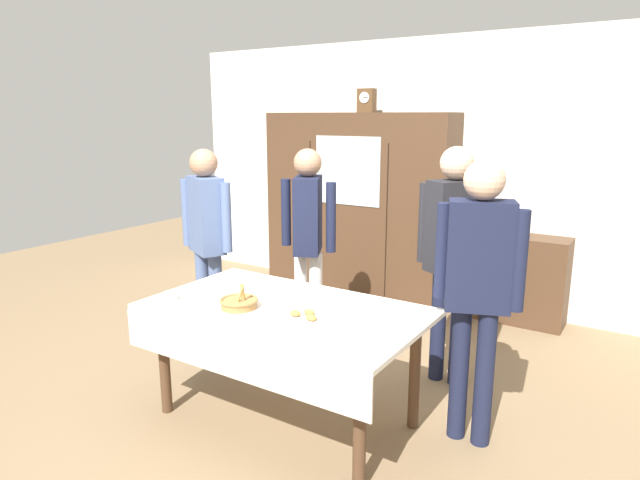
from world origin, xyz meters
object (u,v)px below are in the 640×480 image
(wall_cabinet, at_px, (357,205))
(tea_cup_front_edge, at_px, (170,297))
(person_by_cabinet, at_px, (453,242))
(mantel_clock, at_px, (367,100))
(spoon_near_left, at_px, (281,286))
(person_behind_table_left, at_px, (207,229))
(person_near_right_end, at_px, (308,229))
(person_beside_shelf, at_px, (478,276))
(bread_basket, at_px, (239,302))
(bookshelf_low, at_px, (514,278))
(tea_cup_back_edge, at_px, (357,302))
(spoon_mid_left, at_px, (266,295))
(dining_table, at_px, (282,324))
(pastry_plate, at_px, (304,318))
(spoon_far_right, at_px, (211,288))
(book_stack, at_px, (517,230))
(tea_cup_mid_left, at_px, (338,337))

(wall_cabinet, relative_size, tea_cup_front_edge, 16.11)
(tea_cup_front_edge, height_order, person_by_cabinet, person_by_cabinet)
(mantel_clock, height_order, spoon_near_left, mantel_clock)
(mantel_clock, bearing_deg, person_behind_table_left, -102.06)
(person_by_cabinet, distance_m, person_near_right_end, 1.21)
(mantel_clock, xyz_separation_m, person_beside_shelf, (1.88, -2.15, -1.04))
(bread_basket, bearing_deg, person_near_right_end, 103.82)
(mantel_clock, height_order, bookshelf_low, mantel_clock)
(spoon_near_left, relative_size, person_behind_table_left, 0.07)
(tea_cup_back_edge, distance_m, spoon_near_left, 0.65)
(bookshelf_low, relative_size, person_near_right_end, 0.57)
(wall_cabinet, distance_m, spoon_mid_left, 2.55)
(dining_table, relative_size, pastry_plate, 6.20)
(spoon_near_left, height_order, person_near_right_end, person_near_right_end)
(bookshelf_low, bearing_deg, person_by_cabinet, -93.41)
(dining_table, distance_m, mantel_clock, 3.06)
(mantel_clock, xyz_separation_m, spoon_far_right, (0.17, -2.54, -1.31))
(tea_cup_front_edge, height_order, spoon_far_right, tea_cup_front_edge)
(person_beside_shelf, bearing_deg, person_by_cabinet, 120.20)
(spoon_far_right, bearing_deg, person_beside_shelf, 12.82)
(mantel_clock, relative_size, tea_cup_front_edge, 1.85)
(mantel_clock, distance_m, spoon_near_left, 2.64)
(tea_cup_back_edge, distance_m, pastry_plate, 0.40)
(tea_cup_back_edge, bearing_deg, pastry_plate, -111.08)
(wall_cabinet, xyz_separation_m, person_by_cabinet, (1.58, -1.49, 0.08))
(tea_cup_front_edge, distance_m, person_behind_table_left, 1.08)
(bookshelf_low, distance_m, book_stack, 0.46)
(bookshelf_low, distance_m, tea_cup_mid_left, 2.92)
(tea_cup_back_edge, bearing_deg, tea_cup_mid_left, -71.17)
(tea_cup_mid_left, relative_size, person_beside_shelf, 0.08)
(tea_cup_back_edge, bearing_deg, spoon_mid_left, -166.26)
(tea_cup_front_edge, xyz_separation_m, person_by_cabinet, (1.37, 1.38, 0.26))
(book_stack, height_order, tea_cup_mid_left, book_stack)
(wall_cabinet, xyz_separation_m, spoon_far_right, (0.26, -2.54, -0.21))
(dining_table, height_order, person_near_right_end, person_near_right_end)
(spoon_near_left, xyz_separation_m, person_behind_table_left, (-0.95, 0.27, 0.25))
(book_stack, height_order, tea_cup_back_edge, book_stack)
(spoon_mid_left, bearing_deg, tea_cup_back_edge, 13.74)
(tea_cup_mid_left, relative_size, spoon_near_left, 1.09)
(tea_cup_mid_left, bearing_deg, tea_cup_back_edge, 108.83)
(book_stack, xyz_separation_m, tea_cup_mid_left, (-0.22, -2.89, -0.09))
(mantel_clock, bearing_deg, tea_cup_mid_left, -64.36)
(dining_table, distance_m, book_stack, 2.76)
(bookshelf_low, distance_m, bread_basket, 2.98)
(tea_cup_front_edge, height_order, spoon_near_left, tea_cup_front_edge)
(bookshelf_low, distance_m, tea_cup_back_edge, 2.42)
(bread_basket, bearing_deg, spoon_mid_left, 90.93)
(person_beside_shelf, bearing_deg, tea_cup_front_edge, -157.68)
(tea_cup_back_edge, height_order, tea_cup_front_edge, same)
(tea_cup_front_edge, bearing_deg, mantel_clock, 92.53)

